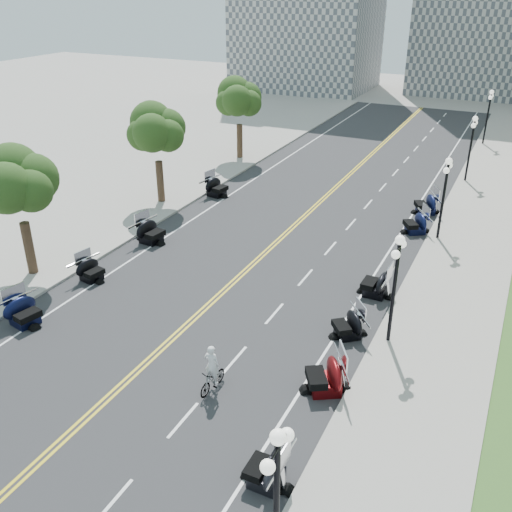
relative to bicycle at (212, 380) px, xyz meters
The scene contains 44 objects.
ground 3.95m from the bicycle, 148.08° to the left, with size 160.00×160.00×0.00m, color gray.
road 12.53m from the bicycle, 105.39° to the left, with size 16.00×90.00×0.01m, color #333335.
centerline_yellow_a 12.56m from the bicycle, 105.92° to the left, with size 0.12×90.00×0.00m, color yellow.
centerline_yellow_b 12.50m from the bicycle, 104.86° to the left, with size 0.12×90.00×0.00m, color yellow.
edge_line_north 12.47m from the bicycle, 75.70° to the left, with size 0.12×90.00×0.00m, color white.
edge_line_south 15.51m from the bicycle, 128.85° to the left, with size 0.12×90.00×0.00m, color white.
lane_dash_4 5.95m from the bicycle, 91.19° to the right, with size 0.12×2.00×0.00m, color white.
lane_dash_5 1.99m from the bicycle, 93.67° to the right, with size 0.12×2.00×0.00m, color white.
lane_dash_6 2.13m from the bicycle, 93.42° to the left, with size 0.12×2.00×0.00m, color white.
lane_dash_7 6.09m from the bicycle, 91.17° to the left, with size 0.12×2.00×0.00m, color white.
lane_dash_8 10.08m from the bicycle, 90.70° to the left, with size 0.12×2.00×0.00m, color white.
lane_dash_9 14.08m from the bicycle, 90.50° to the left, with size 0.12×2.00×0.00m, color white.
lane_dash_10 18.08m from the bicycle, 90.39° to the left, with size 0.12×2.00×0.00m, color white.
lane_dash_11 22.08m from the bicycle, 90.32° to the left, with size 0.12×2.00×0.00m, color white.
lane_dash_12 26.08m from the bicycle, 90.27° to the left, with size 0.12×2.00×0.00m, color white.
lane_dash_13 30.07m from the bicycle, 90.24° to the left, with size 0.12×2.00×0.00m, color white.
lane_dash_14 34.07m from the bicycle, 90.21° to the left, with size 0.12×2.00×0.00m, color white.
lane_dash_15 38.07m from the bicycle, 90.19° to the left, with size 0.12×2.00×0.00m, color white.
lane_dash_16 42.07m from the bicycle, 90.17° to the left, with size 0.12×2.00×0.00m, color white.
lane_dash_17 46.07m from the bicycle, 90.15° to the left, with size 0.12×2.00×0.00m, color white.
lane_dash_18 50.07m from the bicycle, 90.14° to the left, with size 0.12×2.00×0.00m, color white.
lane_dash_19 54.07m from the bicycle, 90.13° to the left, with size 0.12×2.00×0.00m, color white.
sidewalk_north 14.05m from the bicycle, 59.27° to the left, with size 5.00×90.00×0.15m, color #9E9991.
sidewalk_south 18.36m from the bicycle, 138.87° to the left, with size 5.00×90.00×0.15m, color #9E9991.
street_lamp_1 8.21m from the bicycle, 48.34° to the right, with size 0.50×1.20×4.90m, color black, non-canonical shape.
street_lamp_2 8.32m from the bicycle, 49.00° to the left, with size 0.50×1.20×4.90m, color black, non-canonical shape.
street_lamp_3 18.94m from the bicycle, 73.72° to the left, with size 0.50×1.20×4.90m, color black, non-canonical shape.
street_lamp_4 30.60m from the bicycle, 80.05° to the left, with size 0.50×1.20×4.90m, color black, non-canonical shape.
street_lamp_5 42.45m from the bicycle, 82.85° to the left, with size 0.50×1.20×4.90m, color black, non-canonical shape.
tree_2 14.57m from the bicycle, 163.01° to the left, with size 4.80×4.80×9.20m, color #235619, non-canonical shape.
tree_3 21.31m from the bicycle, 129.66° to the left, with size 4.80×4.80×9.20m, color #235619, non-canonical shape.
tree_4 31.36m from the bicycle, 115.39° to the left, with size 4.80×4.80×9.20m, color #235619, non-canonical shape.
motorcycle_n_4 4.93m from the bicycle, 40.41° to the right, with size 1.92×1.92×1.35m, color black, non-canonical shape.
motorcycle_n_5 4.31m from the bicycle, 25.40° to the left, with size 2.19×2.19×1.53m, color #590A0C, non-canonical shape.
motorcycle_n_6 6.77m from the bicycle, 58.46° to the left, with size 1.89×1.89×1.33m, color black, non-canonical shape.
motorcycle_n_7 10.53m from the bicycle, 69.59° to the left, with size 2.08×2.08×1.45m, color black, non-canonical shape.
motorcycle_n_9 18.95m from the bicycle, 78.36° to the left, with size 2.03×2.03×1.42m, color black, non-canonical shape.
motorcycle_n_10 22.44m from the bicycle, 80.33° to the left, with size 2.11×2.11×1.48m, color black, non-canonical shape.
motorcycle_s_5 10.04m from the bicycle, behind, with size 2.05×2.05×1.43m, color black, non-canonical shape.
motorcycle_s_6 11.27m from the bicycle, 153.94° to the left, with size 1.81×1.81×1.26m, color black, non-canonical shape.
motorcycle_s_7 14.36m from the bicycle, 134.54° to the left, with size 2.14×2.14×1.50m, color black, non-canonical shape.
motorcycle_s_9 21.71m from the bicycle, 118.99° to the left, with size 2.10×2.10×1.47m, color black, non-canonical shape.
bicycle is the anchor object (origin of this frame).
cyclist_rider 1.32m from the bicycle, ahead, with size 0.61×0.40×1.68m, color silver.
Camera 1 is at (12.43, -17.04, 14.30)m, focal length 40.00 mm.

